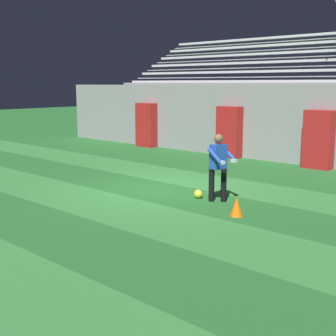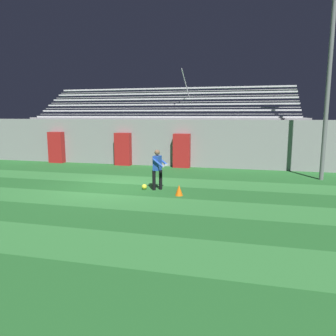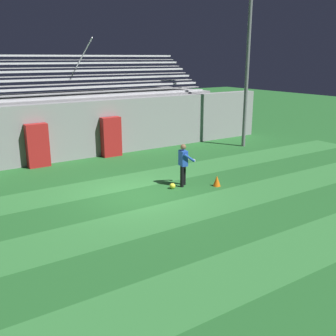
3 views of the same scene
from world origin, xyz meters
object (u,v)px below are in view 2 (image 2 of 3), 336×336
(padding_pillar_far_left, at_px, (56,147))
(soccer_ball, at_px, (144,187))
(padding_pillar_gate_right, at_px, (182,151))
(goalkeeper, at_px, (158,167))
(floodlight_pole, at_px, (331,47))
(padding_pillar_gate_left, at_px, (123,149))
(traffic_cone, at_px, (179,190))

(padding_pillar_far_left, distance_m, soccer_ball, 10.02)
(padding_pillar_gate_right, distance_m, goalkeeper, 5.96)
(padding_pillar_gate_right, relative_size, floodlight_pole, 0.20)
(padding_pillar_gate_left, bearing_deg, traffic_cone, -53.46)
(padding_pillar_gate_right, bearing_deg, padding_pillar_gate_left, 180.00)
(padding_pillar_far_left, xyz_separation_m, goalkeeper, (8.51, -5.95, -0.04))
(padding_pillar_gate_left, height_order, floodlight_pole, floodlight_pole)
(soccer_ball, height_order, traffic_cone, traffic_cone)
(floodlight_pole, bearing_deg, padding_pillar_far_left, 172.68)
(soccer_ball, bearing_deg, floodlight_pole, 27.95)
(traffic_cone, bearing_deg, padding_pillar_gate_right, 100.90)
(padding_pillar_gate_left, height_order, goalkeeper, padding_pillar_gate_left)
(traffic_cone, bearing_deg, padding_pillar_far_left, 144.99)
(goalkeeper, distance_m, soccer_ball, 1.02)
(padding_pillar_far_left, relative_size, floodlight_pole, 0.20)
(padding_pillar_gate_right, height_order, goalkeeper, padding_pillar_gate_right)
(soccer_ball, relative_size, traffic_cone, 0.52)
(padding_pillar_far_left, distance_m, traffic_cone, 11.72)
(floodlight_pole, relative_size, soccer_ball, 45.15)
(padding_pillar_gate_right, distance_m, floodlight_pole, 9.10)
(goalkeeper, height_order, soccer_ball, goalkeeper)
(padding_pillar_gate_left, distance_m, traffic_cone, 8.39)
(floodlight_pole, bearing_deg, traffic_cone, -141.69)
(padding_pillar_far_left, bearing_deg, goalkeeper, -34.98)
(padding_pillar_gate_right, xyz_separation_m, padding_pillar_far_left, (-8.29, 0.00, 0.00))
(traffic_cone, bearing_deg, floodlight_pole, 38.31)
(padding_pillar_gate_left, xyz_separation_m, padding_pillar_gate_right, (3.68, 0.00, 0.00))
(padding_pillar_gate_right, relative_size, padding_pillar_far_left, 1.00)
(padding_pillar_far_left, bearing_deg, padding_pillar_gate_right, 0.00)
(traffic_cone, bearing_deg, padding_pillar_gate_left, 126.54)
(padding_pillar_far_left, bearing_deg, soccer_ball, -37.17)
(soccer_ball, bearing_deg, padding_pillar_gate_right, 86.79)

